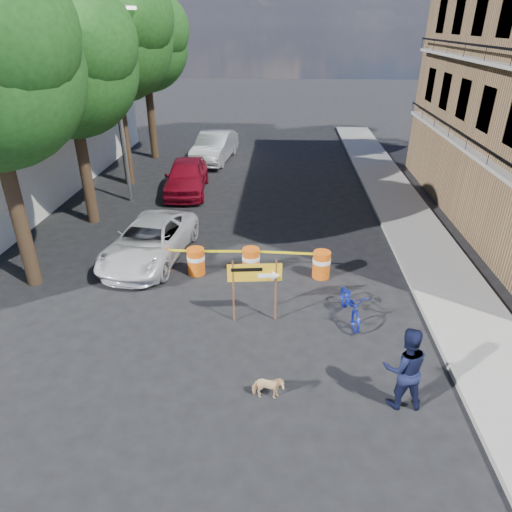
# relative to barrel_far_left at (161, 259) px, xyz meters

# --- Properties ---
(ground) EXTENTS (120.00, 120.00, 0.00)m
(ground) POSITION_rel_barrel_far_left_xyz_m (2.96, -2.93, -0.47)
(ground) COLOR black
(ground) RESTS_ON ground
(sidewalk_east) EXTENTS (2.40, 40.00, 0.15)m
(sidewalk_east) POSITION_rel_barrel_far_left_xyz_m (9.16, 3.07, -0.40)
(sidewalk_east) COLOR gray
(sidewalk_east) RESTS_ON ground
(tree_mid_a) EXTENTS (5.25, 5.00, 8.68)m
(tree_mid_a) POSITION_rel_barrel_far_left_xyz_m (-3.78, 4.07, 5.53)
(tree_mid_a) COLOR #332316
(tree_mid_a) RESTS_ON ground
(tree_mid_b) EXTENTS (5.67, 5.40, 9.62)m
(tree_mid_b) POSITION_rel_barrel_far_left_xyz_m (-3.77, 9.07, 6.24)
(tree_mid_b) COLOR #332316
(tree_mid_b) RESTS_ON ground
(tree_far) EXTENTS (5.04, 4.80, 8.84)m
(tree_far) POSITION_rel_barrel_far_left_xyz_m (-3.78, 14.07, 5.74)
(tree_far) COLOR #332316
(tree_far) RESTS_ON ground
(streetlamp) EXTENTS (1.25, 0.18, 8.00)m
(streetlamp) POSITION_rel_barrel_far_left_xyz_m (-2.98, 6.57, 3.90)
(streetlamp) COLOR gray
(streetlamp) RESTS_ON ground
(barrel_far_left) EXTENTS (0.58, 0.58, 0.90)m
(barrel_far_left) POSITION_rel_barrel_far_left_xyz_m (0.00, 0.00, 0.00)
(barrel_far_left) COLOR #C8430B
(barrel_far_left) RESTS_ON ground
(barrel_mid_left) EXTENTS (0.58, 0.58, 0.90)m
(barrel_mid_left) POSITION_rel_barrel_far_left_xyz_m (1.18, -0.04, 0.00)
(barrel_mid_left) COLOR #C8430B
(barrel_mid_left) RESTS_ON ground
(barrel_mid_right) EXTENTS (0.58, 0.58, 0.90)m
(barrel_mid_right) POSITION_rel_barrel_far_left_xyz_m (2.96, 0.06, 0.00)
(barrel_mid_right) COLOR #C8430B
(barrel_mid_right) RESTS_ON ground
(barrel_far_right) EXTENTS (0.58, 0.58, 0.90)m
(barrel_far_right) POSITION_rel_barrel_far_left_xyz_m (5.23, -0.02, 0.00)
(barrel_far_right) COLOR #C8430B
(barrel_far_right) RESTS_ON ground
(detour_sign) EXTENTS (1.45, 0.29, 1.87)m
(detour_sign) POSITION_rel_barrel_far_left_xyz_m (3.42, -2.53, 0.89)
(detour_sign) COLOR #592D19
(detour_sign) RESTS_ON ground
(pedestrian) EXTENTS (0.97, 0.77, 1.94)m
(pedestrian) POSITION_rel_barrel_far_left_xyz_m (6.54, -5.46, 0.50)
(pedestrian) COLOR black
(pedestrian) RESTS_ON ground
(bicycle) EXTENTS (0.78, 1.05, 1.85)m
(bicycle) POSITION_rel_barrel_far_left_xyz_m (5.87, -2.32, 0.46)
(bicycle) COLOR #1525AD
(bicycle) RESTS_ON ground
(dog) EXTENTS (0.71, 0.33, 0.60)m
(dog) POSITION_rel_barrel_far_left_xyz_m (3.70, -5.49, -0.17)
(dog) COLOR #E9C185
(dog) RESTS_ON ground
(suv_white) EXTENTS (2.84, 5.09, 1.35)m
(suv_white) POSITION_rel_barrel_far_left_xyz_m (-0.60, 0.91, 0.20)
(suv_white) COLOR silver
(suv_white) RESTS_ON ground
(sedan_red) EXTENTS (2.26, 4.79, 1.58)m
(sedan_red) POSITION_rel_barrel_far_left_xyz_m (-0.68, 7.93, 0.32)
(sedan_red) COLOR maroon
(sedan_red) RESTS_ON ground
(sedan_silver) EXTENTS (2.40, 5.24, 1.66)m
(sedan_silver) POSITION_rel_barrel_far_left_xyz_m (-0.10, 13.59, 0.36)
(sedan_silver) COLOR #B5B7BD
(sedan_silver) RESTS_ON ground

